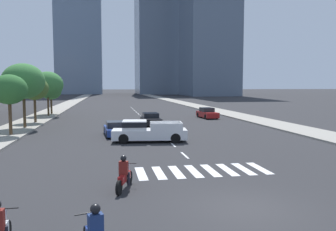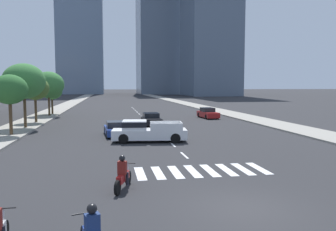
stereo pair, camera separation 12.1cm
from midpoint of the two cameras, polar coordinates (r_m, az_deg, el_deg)
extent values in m
plane|color=#28282B|center=(12.93, 12.31, -14.88)|extent=(800.00, 800.00, 0.00)
cube|color=gray|center=(45.39, 13.99, -0.58)|extent=(4.00, 260.00, 0.15)
cube|color=gray|center=(42.43, -22.46, -1.19)|extent=(4.00, 260.00, 0.15)
cube|color=silver|center=(17.33, -4.70, -9.61)|extent=(0.45, 2.61, 0.01)
cube|color=silver|center=(17.43, -1.72, -9.51)|extent=(0.45, 2.61, 0.01)
cube|color=silver|center=(17.58, 1.23, -9.38)|extent=(0.45, 2.61, 0.01)
cube|color=silver|center=(17.78, 4.11, -9.23)|extent=(0.45, 2.61, 0.01)
cube|color=silver|center=(18.01, 6.92, -9.07)|extent=(0.45, 2.61, 0.01)
cube|color=silver|center=(18.29, 9.65, -8.88)|extent=(0.45, 2.61, 0.01)
cube|color=silver|center=(18.61, 12.29, -8.69)|extent=(0.45, 2.61, 0.01)
cube|color=silver|center=(18.97, 14.83, -8.48)|extent=(0.45, 2.61, 0.01)
cube|color=silver|center=(21.67, 2.65, -6.63)|extent=(0.14, 2.00, 0.01)
cube|color=silver|center=(25.52, 0.66, -4.86)|extent=(0.14, 2.00, 0.01)
cube|color=silver|center=(29.41, -0.80, -3.54)|extent=(0.14, 2.00, 0.01)
cube|color=silver|center=(33.32, -1.92, -2.54)|extent=(0.14, 2.00, 0.01)
cube|color=silver|center=(37.26, -2.80, -1.74)|extent=(0.14, 2.00, 0.01)
cube|color=silver|center=(41.20, -3.51, -1.10)|extent=(0.14, 2.00, 0.01)
cube|color=silver|center=(45.16, -4.10, -0.57)|extent=(0.14, 2.00, 0.01)
cube|color=silver|center=(49.12, -4.59, -0.12)|extent=(0.14, 2.00, 0.01)
cube|color=silver|center=(53.09, -5.01, 0.26)|extent=(0.14, 2.00, 0.01)
cube|color=silver|center=(57.06, -5.37, 0.59)|extent=(0.14, 2.00, 0.01)
cube|color=silver|center=(61.04, -5.68, 0.87)|extent=(0.14, 2.00, 0.01)
cube|color=silver|center=(65.02, -5.96, 1.12)|extent=(0.14, 2.00, 0.01)
cube|color=silver|center=(69.00, -6.20, 1.34)|extent=(0.14, 2.00, 0.01)
cylinder|color=black|center=(11.10, -25.61, -17.02)|extent=(0.13, 0.60, 0.60)
cylinder|color=#B2B2B7|center=(10.90, -25.81, -15.74)|extent=(0.06, 0.32, 0.67)
cylinder|color=black|center=(10.83, -25.82, -13.82)|extent=(0.70, 0.05, 0.04)
cylinder|color=#B2B2B7|center=(9.84, -13.47, -17.68)|extent=(0.15, 0.32, 0.67)
cylinder|color=black|center=(9.75, -13.59, -15.57)|extent=(0.68, 0.23, 0.04)
cube|color=navy|center=(9.02, -12.38, -17.38)|extent=(0.41, 0.33, 0.55)
sphere|color=black|center=(8.87, -12.43, -14.96)|extent=(0.26, 0.26, 0.26)
cylinder|color=black|center=(15.50, -6.69, -10.26)|extent=(0.31, 0.61, 0.60)
cylinder|color=black|center=(14.09, -8.43, -11.85)|extent=(0.31, 0.61, 0.60)
cube|color=maroon|center=(14.73, -7.52, -10.20)|extent=(0.61, 1.23, 0.32)
cylinder|color=#B2B2B7|center=(15.33, -6.80, -9.27)|extent=(0.16, 0.32, 0.67)
cylinder|color=black|center=(15.29, -6.77, -7.89)|extent=(0.67, 0.27, 0.04)
cube|color=maroon|center=(14.53, -7.66, -8.64)|extent=(0.42, 0.35, 0.55)
sphere|color=black|center=(14.44, -7.68, -7.08)|extent=(0.26, 0.26, 0.26)
cylinder|color=black|center=(14.80, -8.20, -10.34)|extent=(0.15, 0.15, 0.55)
cylinder|color=black|center=(14.70, -6.84, -10.43)|extent=(0.15, 0.15, 0.55)
cube|color=silver|center=(26.80, -3.23, -3.11)|extent=(5.97, 2.62, 0.75)
cube|color=silver|center=(26.72, -5.72, -1.58)|extent=(2.04, 2.04, 0.70)
cube|color=black|center=(26.71, -5.73, -1.40)|extent=(2.06, 2.08, 0.39)
cube|color=silver|center=(25.81, -0.39, -1.96)|extent=(2.42, 0.34, 0.55)
cube|color=silver|center=(27.72, -0.63, -1.48)|extent=(2.42, 0.34, 0.55)
cube|color=silver|center=(26.86, 2.07, -1.69)|extent=(0.29, 1.92, 0.55)
cylinder|color=black|center=(26.00, -7.56, -3.88)|extent=(0.78, 0.34, 0.76)
cylinder|color=black|center=(27.77, -7.32, -3.30)|extent=(0.78, 0.34, 0.76)
cylinder|color=black|center=(26.04, 1.13, -3.82)|extent=(0.78, 0.34, 0.76)
cylinder|color=black|center=(27.81, 0.81, -3.25)|extent=(0.78, 0.34, 0.76)
cube|color=navy|center=(30.34, -8.81, -2.48)|extent=(2.15, 4.36, 0.59)
cube|color=black|center=(30.07, -8.79, -1.48)|extent=(1.75, 2.02, 0.53)
cylinder|color=black|center=(31.72, -10.55, -2.43)|extent=(0.27, 0.65, 0.64)
cylinder|color=black|center=(31.87, -7.59, -2.35)|extent=(0.27, 0.65, 0.64)
cylinder|color=black|center=(28.87, -10.16, -3.15)|extent=(0.27, 0.65, 0.64)
cylinder|color=black|center=(29.03, -6.90, -3.06)|extent=(0.27, 0.65, 0.64)
cube|color=maroon|center=(46.42, 6.51, 0.19)|extent=(2.02, 4.56, 0.69)
cube|color=black|center=(46.58, 6.42, 0.97)|extent=(1.65, 2.10, 0.55)
cylinder|color=black|center=(45.31, 8.09, -0.18)|extent=(0.26, 0.65, 0.64)
cylinder|color=black|center=(44.75, 6.25, -0.23)|extent=(0.26, 0.65, 0.64)
cylinder|color=black|center=(48.12, 6.74, 0.13)|extent=(0.26, 0.65, 0.64)
cylinder|color=black|center=(47.60, 5.00, 0.10)|extent=(0.26, 0.65, 0.64)
cube|color=black|center=(38.19, -2.97, -0.85)|extent=(1.90, 4.60, 0.65)
cube|color=black|center=(38.36, -3.02, 0.06)|extent=(1.66, 2.07, 0.52)
cylinder|color=black|center=(36.79, -1.34, -1.32)|extent=(0.22, 0.64, 0.64)
cylinder|color=black|center=(36.57, -3.98, -1.37)|extent=(0.22, 0.64, 0.64)
cylinder|color=black|center=(39.86, -2.04, -0.84)|extent=(0.22, 0.64, 0.64)
cylinder|color=black|center=(39.66, -4.48, -0.88)|extent=(0.22, 0.64, 0.64)
cylinder|color=#4C3823|center=(32.42, -24.91, -0.55)|extent=(0.28, 0.28, 2.70)
ellipsoid|color=#2D662D|center=(32.29, -25.08, 3.97)|extent=(3.02, 3.02, 2.57)
cylinder|color=#4C3823|center=(37.41, -22.91, 0.42)|extent=(0.28, 0.28, 2.99)
ellipsoid|color=#387538|center=(37.31, -23.08, 5.28)|extent=(4.19, 4.19, 3.56)
cylinder|color=#4C3823|center=(42.49, -21.36, 0.76)|extent=(0.28, 0.28, 2.67)
ellipsoid|color=#426028|center=(42.39, -21.48, 4.26)|extent=(3.17, 3.17, 2.69)
cylinder|color=#4C3823|center=(51.43, -19.40, 1.49)|extent=(0.28, 0.28, 2.65)
ellipsoid|color=#387538|center=(51.34, -19.50, 4.89)|extent=(4.32, 4.32, 3.68)
cylinder|color=#4C3823|center=(54.15, -18.93, 1.44)|extent=(0.28, 0.28, 2.23)
ellipsoid|color=#387538|center=(54.06, -19.00, 3.91)|extent=(3.05, 3.05, 2.59)
cube|color=slate|center=(186.38, -2.03, 16.20)|extent=(20.43, 29.84, 81.20)
cube|color=slate|center=(156.92, 6.80, 16.66)|extent=(21.13, 27.88, 72.35)
camera|label=1|loc=(0.06, -90.13, -0.01)|focal=36.54mm
camera|label=2|loc=(0.06, 89.87, 0.01)|focal=36.54mm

